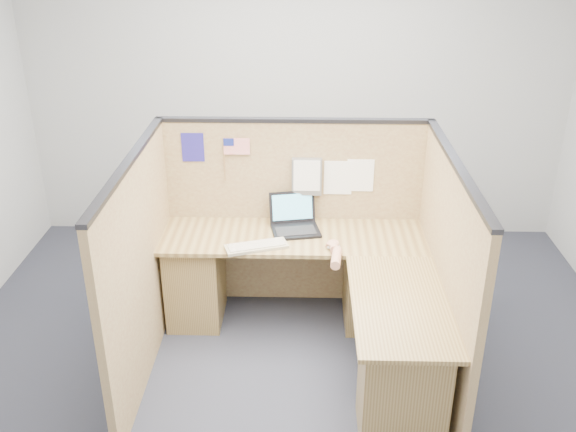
{
  "coord_description": "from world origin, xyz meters",
  "views": [
    {
      "loc": [
        0.07,
        -3.55,
        2.89
      ],
      "look_at": [
        -0.03,
        0.5,
        0.97
      ],
      "focal_mm": 40.0,
      "sensor_mm": 36.0,
      "label": 1
    }
  ],
  "objects_px": {
    "l_desk": "(318,303)",
    "keyboard": "(256,246)",
    "mouse": "(333,246)",
    "laptop": "(296,221)"
  },
  "relations": [
    {
      "from": "l_desk",
      "to": "laptop",
      "type": "bearing_deg",
      "value": 107.81
    },
    {
      "from": "l_desk",
      "to": "keyboard",
      "type": "relative_size",
      "value": 4.17
    },
    {
      "from": "l_desk",
      "to": "keyboard",
      "type": "xyz_separation_m",
      "value": [
        -0.44,
        0.19,
        0.35
      ]
    },
    {
      "from": "l_desk",
      "to": "keyboard",
      "type": "bearing_deg",
      "value": 156.81
    },
    {
      "from": "keyboard",
      "to": "mouse",
      "type": "relative_size",
      "value": 4.68
    },
    {
      "from": "keyboard",
      "to": "mouse",
      "type": "bearing_deg",
      "value": -18.3
    },
    {
      "from": "l_desk",
      "to": "laptop",
      "type": "xyz_separation_m",
      "value": [
        -0.17,
        0.52,
        0.4
      ]
    },
    {
      "from": "keyboard",
      "to": "l_desk",
      "type": "bearing_deg",
      "value": -41.49
    },
    {
      "from": "keyboard",
      "to": "mouse",
      "type": "distance_m",
      "value": 0.55
    },
    {
      "from": "laptop",
      "to": "keyboard",
      "type": "relative_size",
      "value": 0.84
    }
  ]
}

